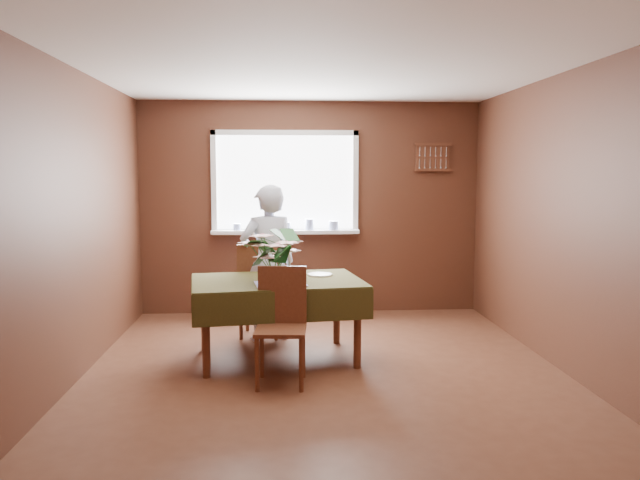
{
  "coord_description": "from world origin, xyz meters",
  "views": [
    {
      "loc": [
        -0.37,
        -5.13,
        1.66
      ],
      "look_at": [
        0.0,
        0.55,
        1.05
      ],
      "focal_mm": 35.0,
      "sensor_mm": 36.0,
      "label": 1
    }
  ],
  "objects": [
    {
      "name": "wall_back",
      "position": [
        0.0,
        2.25,
        1.25
      ],
      "size": [
        4.0,
        0.0,
        4.0
      ],
      "primitive_type": "plane",
      "rotation": [
        1.57,
        0.0,
        0.0
      ],
      "color": "brown",
      "rests_on": "floor"
    },
    {
      "name": "side_plate",
      "position": [
        -0.0,
        0.55,
        0.73
      ],
      "size": [
        0.25,
        0.25,
        0.01
      ],
      "primitive_type": "cylinder",
      "rotation": [
        0.0,
        0.0,
        -0.1
      ],
      "color": "white",
      "rests_on": "dining_table"
    },
    {
      "name": "window_assembly",
      "position": [
        -0.29,
        2.2,
        1.35
      ],
      "size": [
        1.72,
        0.2,
        1.22
      ],
      "color": "white",
      "rests_on": "wall_back"
    },
    {
      "name": "wall_left",
      "position": [
        -2.0,
        0.0,
        1.25
      ],
      "size": [
        0.0,
        4.5,
        4.5
      ],
      "primitive_type": "plane",
      "rotation": [
        1.57,
        0.0,
        1.57
      ],
      "color": "brown",
      "rests_on": "floor"
    },
    {
      "name": "ceiling",
      "position": [
        0.0,
        0.0,
        2.5
      ],
      "size": [
        4.5,
        4.5,
        0.0
      ],
      "primitive_type": "plane",
      "rotation": [
        3.14,
        0.0,
        0.0
      ],
      "color": "white",
      "rests_on": "wall_back"
    },
    {
      "name": "floor",
      "position": [
        0.0,
        0.0,
        0.0
      ],
      "size": [
        4.5,
        4.5,
        0.0
      ],
      "primitive_type": "plane",
      "color": "#4F291B",
      "rests_on": "ground"
    },
    {
      "name": "dining_table",
      "position": [
        -0.4,
        0.34,
        0.64
      ],
      "size": [
        1.61,
        1.2,
        0.73
      ],
      "rotation": [
        0.0,
        0.0,
        0.13
      ],
      "color": "#5B301D",
      "rests_on": "floor"
    },
    {
      "name": "spoon_rack",
      "position": [
        1.45,
        2.22,
        1.85
      ],
      "size": [
        0.44,
        0.05,
        0.33
      ],
      "color": "#5B301D",
      "rests_on": "wall_back"
    },
    {
      "name": "chair_far",
      "position": [
        -0.58,
        1.09,
        0.52
      ],
      "size": [
        0.46,
        0.46,
        0.96
      ],
      "rotation": [
        0.0,
        0.0,
        3.01
      ],
      "color": "#5B301D",
      "rests_on": "floor"
    },
    {
      "name": "wall_front",
      "position": [
        0.0,
        -2.25,
        1.25
      ],
      "size": [
        4.0,
        0.0,
        4.0
      ],
      "primitive_type": "plane",
      "rotation": [
        -1.57,
        0.0,
        0.0
      ],
      "color": "brown",
      "rests_on": "floor"
    },
    {
      "name": "seated_woman",
      "position": [
        -0.49,
        1.02,
        0.78
      ],
      "size": [
        0.65,
        0.53,
        1.55
      ],
      "primitive_type": "imported",
      "rotation": [
        0.0,
        0.0,
        3.46
      ],
      "color": "white",
      "rests_on": "floor"
    },
    {
      "name": "flower_bouquet",
      "position": [
        -0.42,
        0.12,
        1.02
      ],
      "size": [
        0.53,
        0.53,
        0.45
      ],
      "rotation": [
        0.0,
        0.0,
        -0.01
      ],
      "color": "white",
      "rests_on": "dining_table"
    },
    {
      "name": "chair_near",
      "position": [
        -0.36,
        -0.26,
        0.5
      ],
      "size": [
        0.42,
        0.42,
        0.92
      ],
      "rotation": [
        0.0,
        0.0,
        -0.08
      ],
      "color": "#5B301D",
      "rests_on": "floor"
    },
    {
      "name": "table_knife",
      "position": [
        -0.2,
        0.21,
        0.73
      ],
      "size": [
        0.06,
        0.22,
        0.0
      ],
      "primitive_type": "cube",
      "rotation": [
        0.0,
        0.0,
        -0.19
      ],
      "color": "silver",
      "rests_on": "dining_table"
    },
    {
      "name": "wall_right",
      "position": [
        2.0,
        0.0,
        1.25
      ],
      "size": [
        0.0,
        4.5,
        4.5
      ],
      "primitive_type": "plane",
      "rotation": [
        1.57,
        0.0,
        -1.57
      ],
      "color": "brown",
      "rests_on": "floor"
    }
  ]
}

